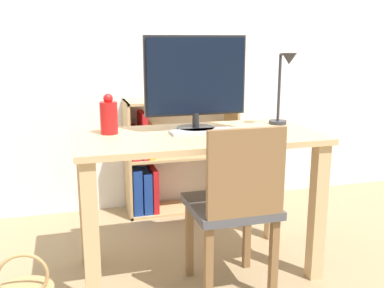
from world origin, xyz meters
TOP-DOWN VIEW (x-y plane):
  - ground_plane at (0.00, 0.00)m, footprint 10.00×10.00m
  - wall_back at (0.00, 1.07)m, footprint 8.00×0.05m
  - desk at (0.00, 0.00)m, footprint 1.24×0.61m
  - monitor at (0.02, 0.10)m, footprint 0.54×0.20m
  - keyboard at (0.03, 0.01)m, footprint 0.33×0.11m
  - vase at (-0.43, 0.13)m, footprint 0.09×0.09m
  - desk_lamp at (0.52, 0.08)m, footprint 0.10×0.19m
  - chair at (0.10, -0.27)m, footprint 0.40×0.40m
  - bookshelf at (0.00, 0.89)m, footprint 0.79×0.28m

SIDE VIEW (x-z plane):
  - ground_plane at x=0.00m, z-range 0.00..0.00m
  - bookshelf at x=0.00m, z-range -0.04..0.77m
  - chair at x=0.10m, z-range 0.04..0.89m
  - desk at x=0.00m, z-range 0.22..0.97m
  - keyboard at x=0.03m, z-range 0.75..0.77m
  - vase at x=-0.43m, z-range 0.74..0.94m
  - desk_lamp at x=0.52m, z-range 0.80..1.19m
  - monitor at x=0.02m, z-range 0.77..1.26m
  - wall_back at x=0.00m, z-range 0.00..2.60m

